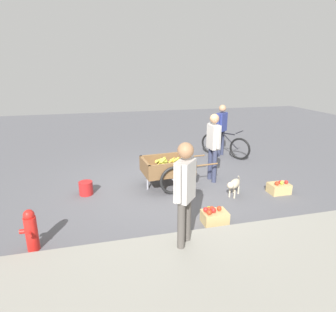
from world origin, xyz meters
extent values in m
plane|color=#56565B|center=(0.00, 0.00, 0.00)|extent=(24.00, 24.00, 0.00)
cube|color=gray|center=(0.00, 3.25, 0.06)|extent=(12.00, 2.40, 0.12)
cube|color=brown|center=(0.02, -0.05, 0.40)|extent=(1.17, 0.90, 0.10)
cube|color=brown|center=(0.54, 0.00, 0.57)|extent=(0.13, 0.80, 0.24)
cube|color=brown|center=(-0.50, -0.10, 0.57)|extent=(0.13, 0.80, 0.24)
cube|color=brown|center=(-0.02, 0.32, 0.57)|extent=(1.10, 0.16, 0.24)
cube|color=brown|center=(0.05, -0.42, 0.57)|extent=(1.10, 0.16, 0.24)
torus|color=black|center=(-0.02, 0.39, 0.32)|extent=(0.64, 0.12, 0.64)
torus|color=black|center=(0.06, -0.49, 0.32)|extent=(0.64, 0.12, 0.64)
cylinder|color=#9E9EA8|center=(0.02, -0.05, 0.32)|extent=(0.12, 0.88, 0.04)
cylinder|color=brown|center=(-0.83, 0.21, 0.55)|extent=(0.55, 0.09, 0.04)
cylinder|color=brown|center=(-0.77, -0.46, 0.55)|extent=(0.55, 0.09, 0.04)
cylinder|color=#9E9EA8|center=(0.49, -0.01, 0.18)|extent=(0.04, 0.04, 0.35)
ellipsoid|color=gold|center=(0.07, -0.15, 0.61)|extent=(0.18, 0.07, 0.13)
ellipsoid|color=gold|center=(0.08, -0.15, 0.62)|extent=(0.19, 0.06, 0.11)
ellipsoid|color=gold|center=(0.09, -0.14, 0.63)|extent=(0.19, 0.10, 0.05)
ellipsoid|color=gold|center=(0.10, -0.13, 0.64)|extent=(0.19, 0.10, 0.11)
ellipsoid|color=gold|center=(0.11, -0.13, 0.65)|extent=(0.18, 0.05, 0.15)
ellipsoid|color=gold|center=(0.25, 0.02, 0.52)|extent=(0.18, 0.11, 0.14)
ellipsoid|color=gold|center=(0.26, 0.03, 0.53)|extent=(0.19, 0.10, 0.09)
ellipsoid|color=gold|center=(0.28, 0.04, 0.54)|extent=(0.19, 0.08, 0.08)
ellipsoid|color=gold|center=(0.29, 0.05, 0.55)|extent=(0.18, 0.08, 0.15)
ellipsoid|color=gold|center=(0.09, 0.02, 0.63)|extent=(0.18, 0.07, 0.14)
ellipsoid|color=gold|center=(0.11, 0.03, 0.64)|extent=(0.19, 0.12, 0.10)
ellipsoid|color=gold|center=(0.12, 0.03, 0.65)|extent=(0.18, 0.06, 0.05)
ellipsoid|color=gold|center=(0.13, 0.04, 0.66)|extent=(0.19, 0.12, 0.10)
ellipsoid|color=gold|center=(0.14, 0.05, 0.67)|extent=(0.17, 0.06, 0.15)
ellipsoid|color=gold|center=(0.15, -0.26, 0.55)|extent=(0.18, 0.10, 0.13)
ellipsoid|color=gold|center=(0.16, -0.25, 0.56)|extent=(0.19, 0.07, 0.08)
ellipsoid|color=gold|center=(0.17, -0.24, 0.57)|extent=(0.19, 0.08, 0.05)
ellipsoid|color=gold|center=(0.18, -0.24, 0.58)|extent=(0.19, 0.10, 0.11)
ellipsoid|color=gold|center=(0.19, -0.23, 0.59)|extent=(0.18, 0.08, 0.13)
ellipsoid|color=gold|center=(0.03, -0.21, 0.50)|extent=(0.18, 0.07, 0.15)
ellipsoid|color=gold|center=(0.06, -0.20, 0.51)|extent=(0.19, 0.10, 0.05)
ellipsoid|color=gold|center=(0.08, -0.19, 0.52)|extent=(0.18, 0.08, 0.14)
ellipsoid|color=gold|center=(-0.42, 0.11, 0.60)|extent=(0.18, 0.07, 0.13)
ellipsoid|color=gold|center=(-0.41, 0.11, 0.61)|extent=(0.19, 0.05, 0.08)
ellipsoid|color=gold|center=(-0.39, 0.12, 0.62)|extent=(0.19, 0.06, 0.08)
ellipsoid|color=gold|center=(-0.37, 0.13, 0.63)|extent=(0.17, 0.05, 0.15)
ellipsoid|color=gold|center=(-0.42, 0.13, 0.51)|extent=(0.18, 0.08, 0.13)
ellipsoid|color=gold|center=(-0.40, 0.14, 0.52)|extent=(0.18, 0.07, 0.05)
ellipsoid|color=gold|center=(-0.38, 0.15, 0.53)|extent=(0.18, 0.06, 0.12)
ellipsoid|color=gold|center=(-0.26, -0.14, 0.60)|extent=(0.17, 0.10, 0.15)
ellipsoid|color=gold|center=(-0.23, -0.13, 0.61)|extent=(0.18, 0.07, 0.05)
ellipsoid|color=gold|center=(-0.21, -0.12, 0.62)|extent=(0.18, 0.06, 0.14)
ellipsoid|color=gold|center=(-0.30, 0.10, 0.54)|extent=(0.18, 0.09, 0.13)
ellipsoid|color=gold|center=(-0.29, 0.11, 0.55)|extent=(0.19, 0.08, 0.10)
ellipsoid|color=gold|center=(-0.28, 0.12, 0.56)|extent=(0.19, 0.08, 0.05)
ellipsoid|color=gold|center=(-0.27, 0.12, 0.57)|extent=(0.19, 0.11, 0.10)
ellipsoid|color=gold|center=(-0.26, 0.13, 0.58)|extent=(0.18, 0.07, 0.13)
ellipsoid|color=gold|center=(-0.17, -0.23, 0.54)|extent=(0.18, 0.10, 0.14)
ellipsoid|color=gold|center=(-0.16, -0.22, 0.55)|extent=(0.18, 0.12, 0.11)
ellipsoid|color=gold|center=(-0.15, -0.22, 0.56)|extent=(0.19, 0.08, 0.04)
ellipsoid|color=gold|center=(-0.14, -0.21, 0.57)|extent=(0.19, 0.08, 0.11)
ellipsoid|color=gold|center=(-0.13, -0.20, 0.58)|extent=(0.17, 0.08, 0.15)
ellipsoid|color=gold|center=(0.07, -0.16, 0.58)|extent=(0.17, 0.08, 0.15)
ellipsoid|color=gold|center=(0.09, -0.16, 0.59)|extent=(0.18, 0.06, 0.05)
ellipsoid|color=gold|center=(0.12, -0.15, 0.60)|extent=(0.18, 0.07, 0.15)
cylinder|color=#333851|center=(-1.14, -0.05, 0.40)|extent=(0.11, 0.11, 0.81)
cylinder|color=#333851|center=(-1.12, -0.26, 0.40)|extent=(0.11, 0.11, 0.81)
cube|color=#B7B2AD|center=(-1.13, -0.15, 1.10)|extent=(0.23, 0.36, 0.57)
sphere|color=tan|center=(-1.13, -0.15, 1.52)|extent=(0.22, 0.22, 0.22)
cylinder|color=#B7B2AD|center=(-1.15, 0.06, 1.13)|extent=(0.08, 0.10, 0.52)
cylinder|color=#B7B2AD|center=(-1.11, -0.37, 1.13)|extent=(0.08, 0.10, 0.52)
torus|color=black|center=(-2.57, -1.52, 0.33)|extent=(0.45, 0.56, 0.66)
torus|color=black|center=(-1.96, -2.32, 0.33)|extent=(0.45, 0.56, 0.66)
cylinder|color=black|center=(-2.27, -1.92, 0.73)|extent=(0.39, 0.50, 0.04)
cylinder|color=black|center=(-2.19, -2.01, 0.56)|extent=(0.09, 0.10, 0.45)
cylinder|color=black|center=(-2.38, -1.78, 0.51)|extent=(0.35, 0.44, 0.43)
ellipsoid|color=black|center=(-2.18, -2.03, 0.82)|extent=(0.20, 0.08, 0.06)
cylinder|color=black|center=(-2.54, -1.56, 0.83)|extent=(0.38, 0.30, 0.03)
cylinder|color=#333851|center=(-2.26, -2.11, 0.39)|extent=(0.11, 0.11, 0.78)
cylinder|color=#333851|center=(-2.09, -1.97, 0.39)|extent=(0.11, 0.11, 0.78)
cube|color=navy|center=(-2.18, -2.04, 1.06)|extent=(0.39, 0.37, 0.56)
sphere|color=tan|center=(-2.18, -2.04, 1.48)|extent=(0.21, 0.21, 0.21)
cylinder|color=navy|center=(-2.35, -2.17, 1.09)|extent=(0.08, 0.16, 0.51)
cylinder|color=navy|center=(-2.00, -1.90, 1.09)|extent=(0.08, 0.14, 0.51)
ellipsoid|color=beige|center=(-1.27, 0.77, 0.27)|extent=(0.44, 0.44, 0.18)
sphere|color=beige|center=(-1.08, 0.96, 0.33)|extent=(0.14, 0.14, 0.14)
cylinder|color=beige|center=(-1.47, 0.57, 0.31)|extent=(0.09, 0.09, 0.12)
cylinder|color=beige|center=(-1.21, 0.90, 0.09)|extent=(0.04, 0.04, 0.18)
cylinder|color=beige|center=(-1.14, 0.82, 0.09)|extent=(0.04, 0.04, 0.18)
cylinder|color=beige|center=(-1.40, 0.71, 0.09)|extent=(0.04, 0.04, 0.18)
cylinder|color=beige|center=(-1.32, 0.64, 0.09)|extent=(0.04, 0.04, 0.18)
cylinder|color=red|center=(2.56, 1.81, 0.28)|extent=(0.18, 0.18, 0.55)
sphere|color=red|center=(2.56, 1.81, 0.59)|extent=(0.16, 0.16, 0.16)
cylinder|color=red|center=(2.67, 1.81, 0.33)|extent=(0.10, 0.07, 0.07)
cylinder|color=red|center=(2.56, 1.92, 0.33)|extent=(0.07, 0.10, 0.07)
cylinder|color=#B21E1E|center=(1.83, -0.06, 0.15)|extent=(0.30, 0.30, 0.29)
cube|color=tan|center=(-0.41, 1.74, 0.11)|extent=(0.44, 0.32, 0.22)
sphere|color=#99BF33|center=(-0.32, 1.67, 0.26)|extent=(0.08, 0.08, 0.08)
sphere|color=#B23319|center=(-0.37, 1.69, 0.26)|extent=(0.09, 0.09, 0.09)
sphere|color=red|center=(-0.37, 1.77, 0.27)|extent=(0.10, 0.10, 0.10)
sphere|color=#B23319|center=(-0.31, 1.69, 0.26)|extent=(0.08, 0.08, 0.08)
sphere|color=#B23319|center=(-0.27, 1.82, 0.27)|extent=(0.09, 0.09, 0.09)
sphere|color=#B23319|center=(-0.49, 1.72, 0.26)|extent=(0.09, 0.09, 0.09)
sphere|color=red|center=(-0.24, 1.71, 0.27)|extent=(0.09, 0.09, 0.09)
cube|color=tan|center=(-2.28, 0.89, 0.11)|extent=(0.44, 0.32, 0.22)
sphere|color=red|center=(-2.41, 0.94, 0.26)|extent=(0.08, 0.08, 0.08)
sphere|color=red|center=(-2.29, 0.90, 0.26)|extent=(0.08, 0.08, 0.08)
sphere|color=#99BF33|center=(-2.30, 0.94, 0.26)|extent=(0.08, 0.08, 0.08)
sphere|color=#B23319|center=(-2.17, 0.96, 0.27)|extent=(0.09, 0.09, 0.09)
cylinder|color=#4C4742|center=(0.43, 2.46, 0.42)|extent=(0.11, 0.11, 0.84)
cylinder|color=#4C4742|center=(0.28, 2.29, 0.42)|extent=(0.11, 0.11, 0.84)
cube|color=#B7B2AD|center=(0.36, 2.37, 1.13)|extent=(0.37, 0.39, 0.59)
sphere|color=#9E704C|center=(0.36, 2.37, 1.57)|extent=(0.23, 0.23, 0.23)
cylinder|color=#B7B2AD|center=(0.50, 2.54, 1.16)|extent=(0.08, 0.10, 0.54)
cylinder|color=#B7B2AD|center=(0.21, 2.20, 1.16)|extent=(0.08, 0.09, 0.54)
camera|label=1|loc=(1.49, 5.95, 2.66)|focal=30.73mm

